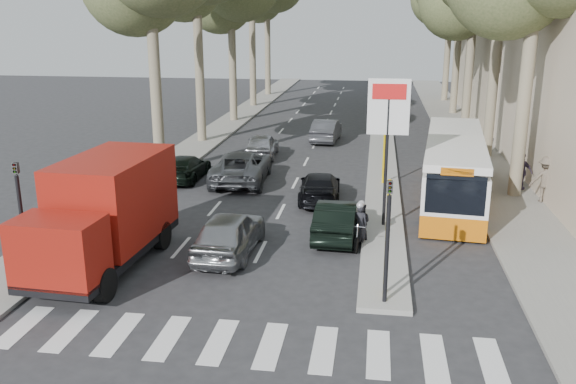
{
  "coord_description": "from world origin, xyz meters",
  "views": [
    {
      "loc": [
        2.82,
        -17.01,
        7.72
      ],
      "look_at": [
        -0.23,
        3.91,
        1.6
      ],
      "focal_mm": 38.0,
      "sensor_mm": 36.0,
      "label": 1
    }
  ],
  "objects_px": {
    "dark_hatchback": "(337,219)",
    "motorcycle": "(360,225)",
    "silver_hatchback": "(229,233)",
    "city_bus": "(454,168)",
    "red_truck": "(106,212)"
  },
  "relations": [
    {
      "from": "silver_hatchback",
      "to": "red_truck",
      "type": "distance_m",
      "value": 4.04
    },
    {
      "from": "dark_hatchback",
      "to": "city_bus",
      "type": "bearing_deg",
      "value": -129.61
    },
    {
      "from": "silver_hatchback",
      "to": "city_bus",
      "type": "distance_m",
      "value": 10.97
    },
    {
      "from": "silver_hatchback",
      "to": "dark_hatchback",
      "type": "distance_m",
      "value": 4.12
    },
    {
      "from": "red_truck",
      "to": "motorcycle",
      "type": "distance_m",
      "value": 8.53
    },
    {
      "from": "silver_hatchback",
      "to": "dark_hatchback",
      "type": "relative_size",
      "value": 1.06
    },
    {
      "from": "red_truck",
      "to": "motorcycle",
      "type": "relative_size",
      "value": 3.47
    },
    {
      "from": "dark_hatchback",
      "to": "city_bus",
      "type": "distance_m",
      "value": 6.98
    },
    {
      "from": "red_truck",
      "to": "silver_hatchback",
      "type": "bearing_deg",
      "value": 26.57
    },
    {
      "from": "silver_hatchback",
      "to": "city_bus",
      "type": "relative_size",
      "value": 0.4
    },
    {
      "from": "city_bus",
      "to": "motorcycle",
      "type": "bearing_deg",
      "value": -116.77
    },
    {
      "from": "silver_hatchback",
      "to": "red_truck",
      "type": "bearing_deg",
      "value": 25.62
    },
    {
      "from": "city_bus",
      "to": "motorcycle",
      "type": "relative_size",
      "value": 5.72
    },
    {
      "from": "dark_hatchback",
      "to": "motorcycle",
      "type": "relative_size",
      "value": 2.17
    },
    {
      "from": "silver_hatchback",
      "to": "red_truck",
      "type": "xyz_separation_m",
      "value": [
        -3.58,
        -1.55,
        1.07
      ]
    }
  ]
}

